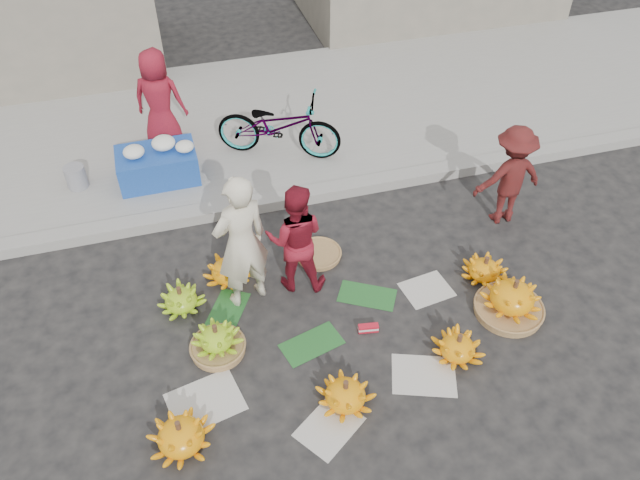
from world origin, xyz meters
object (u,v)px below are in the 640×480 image
object	(u,v)px
banana_bunch_0	(217,341)
flower_table	(158,163)
banana_bunch_4	(512,299)
vendor_cream	(241,243)
bicycle	(279,126)

from	to	relation	value
banana_bunch_0	flower_table	distance (m)	3.09
banana_bunch_0	flower_table	size ratio (longest dim) A/B	0.58
banana_bunch_4	flower_table	distance (m)	4.91
vendor_cream	bicycle	size ratio (longest dim) A/B	0.96
banana_bunch_0	flower_table	bearing A→B (deg)	95.65
banana_bunch_0	bicycle	world-z (taller)	bicycle
flower_table	bicycle	bearing A→B (deg)	4.01
banana_bunch_0	banana_bunch_4	xyz separation A→B (m)	(3.22, -0.35, 0.05)
banana_bunch_4	flower_table	size ratio (longest dim) A/B	0.82
flower_table	bicycle	xyz separation A→B (m)	(1.73, 0.14, 0.21)
banana_bunch_0	bicycle	bearing A→B (deg)	66.04
bicycle	vendor_cream	bearing A→B (deg)	-176.39
flower_table	vendor_cream	bearing A→B (deg)	-73.22
vendor_cream	bicycle	world-z (taller)	vendor_cream
vendor_cream	bicycle	distance (m)	2.73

